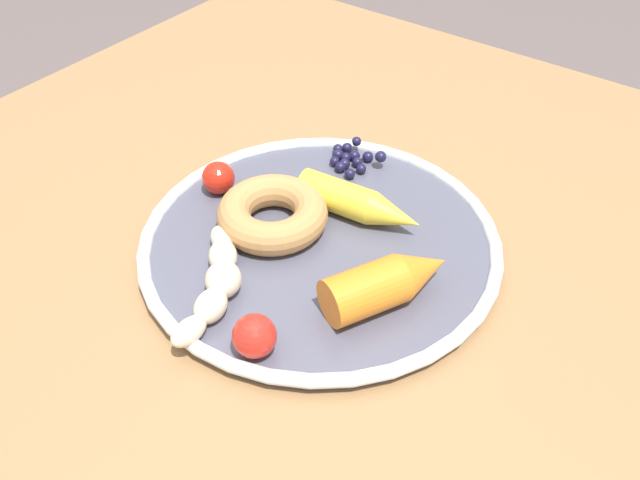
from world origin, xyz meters
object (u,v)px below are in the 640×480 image
dining_table (298,287)px  carrot_orange (389,282)px  tomato_near (254,336)px  tomato_mid (218,178)px  carrot_yellow (360,204)px  donut (271,213)px  plate (320,242)px  blueberry_pile (352,159)px  banana (217,281)px

dining_table → carrot_orange: bearing=-110.2°
tomato_near → tomato_mid: size_ratio=1.07×
tomato_near → tomato_mid: bearing=50.1°
carrot_yellow → donut: (-0.06, 0.06, -0.00)m
tomato_near → dining_table: bearing=28.0°
plate → blueberry_pile: (0.12, 0.04, 0.01)m
carrot_yellow → tomato_near: tomato_near is taller
banana → carrot_yellow: size_ratio=1.04×
dining_table → donut: 0.13m
donut → banana: bearing=-168.9°
carrot_orange → tomato_mid: size_ratio=3.64×
dining_table → plate: plate is taller
plate → donut: donut is taller
carrot_yellow → donut: bearing=135.0°
donut → tomato_mid: bearing=81.8°
carrot_orange → carrot_yellow: bearing=46.4°
tomato_mid → banana: bearing=-137.9°
dining_table → tomato_mid: size_ratio=27.89×
plate → carrot_orange: bearing=-106.9°
dining_table → carrot_orange: (-0.05, -0.14, 0.13)m
carrot_orange → carrot_yellow: carrot_orange is taller
plate → blueberry_pile: size_ratio=5.32×
plate → dining_table: bearing=63.9°
banana → carrot_orange: size_ratio=1.10×
blueberry_pile → carrot_orange: bearing=-137.0°
plate → tomato_near: tomato_near is taller
donut → tomato_near: tomato_near is taller
blueberry_pile → dining_table: bearing=178.8°
carrot_orange → carrot_yellow: size_ratio=0.95×
dining_table → tomato_near: tomato_near is taller
banana → donut: donut is taller
carrot_yellow → donut: carrot_yellow is taller
donut → tomato_near: bearing=-145.4°
banana → blueberry_pile: banana is taller
banana → tomato_near: bearing=-114.4°
dining_table → carrot_yellow: carrot_yellow is taller
banana → blueberry_pile: size_ratio=2.09×
donut → tomato_mid: 0.08m
tomato_near → carrot_orange: bearing=-26.2°
dining_table → donut: donut is taller
plate → carrot_yellow: size_ratio=2.64×
carrot_yellow → tomato_mid: same height
dining_table → blueberry_pile: size_ratio=14.60×
tomato_mid → plate: bearing=-90.1°
plate → banana: bearing=164.0°
tomato_mid → dining_table: bearing=-73.7°
plate → tomato_near: (-0.13, -0.04, 0.02)m
tomato_mid → carrot_orange: bearing=-97.3°
blueberry_pile → tomato_mid: size_ratio=1.91×
banana → donut: 0.09m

